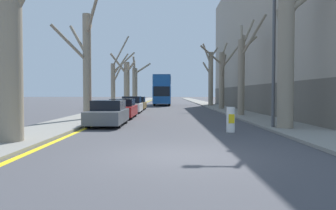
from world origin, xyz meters
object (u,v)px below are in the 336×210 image
(parked_car_1, at_px, (122,109))
(parked_car_2, at_px, (132,105))
(street_tree_left_3, at_px, (126,82))
(parked_car_0, at_px, (108,113))
(street_tree_left_1, at_px, (87,60))
(traffic_bollard, at_px, (231,120))
(street_tree_right_1, at_px, (243,69))
(street_tree_right_3, at_px, (211,77))
(parked_car_3, at_px, (138,104))
(double_decker_bus, at_px, (162,89))
(lamp_post, at_px, (272,23))
(street_tree_right_0, at_px, (288,46))
(street_tree_left_4, at_px, (135,83))
(street_tree_left_2, at_px, (115,81))
(street_tree_left_0, at_px, (9,25))
(street_tree_right_2, at_px, (222,77))

(parked_car_1, height_order, parked_car_2, parked_car_2)
(street_tree_left_3, distance_m, parked_car_0, 25.56)
(street_tree_left_1, relative_size, traffic_bollard, 6.91)
(street_tree_right_1, bearing_deg, parked_car_2, 153.52)
(street_tree_right_3, bearing_deg, parked_car_3, -133.21)
(double_decker_bus, bearing_deg, street_tree_left_3, -130.32)
(street_tree_left_3, height_order, street_tree_right_1, street_tree_right_1)
(parked_car_1, relative_size, lamp_post, 0.48)
(street_tree_right_3, xyz_separation_m, parked_car_2, (-9.13, -15.30, -3.32))
(street_tree_right_0, height_order, street_tree_right_1, street_tree_right_0)
(street_tree_left_1, bearing_deg, street_tree_left_4, 90.16)
(street_tree_left_2, distance_m, lamp_post, 19.09)
(double_decker_bus, bearing_deg, street_tree_left_0, -96.95)
(parked_car_3, bearing_deg, street_tree_left_1, -98.06)
(double_decker_bus, distance_m, traffic_bollard, 34.14)
(parked_car_1, bearing_deg, parked_car_3, 90.00)
(traffic_bollard, bearing_deg, lamp_post, 28.43)
(parked_car_1, bearing_deg, parked_car_2, 90.00)
(street_tree_right_2, height_order, parked_car_0, street_tree_right_2)
(street_tree_left_3, relative_size, street_tree_left_4, 0.90)
(street_tree_right_3, bearing_deg, lamp_post, -91.49)
(street_tree_left_1, xyz_separation_m, double_decker_bus, (4.41, 27.53, -1.50))
(parked_car_2, xyz_separation_m, traffic_bollard, (6.15, -14.77, -0.12))
(street_tree_left_3, bearing_deg, street_tree_right_1, -58.22)
(street_tree_right_2, bearing_deg, parked_car_0, -117.47)
(parked_car_0, xyz_separation_m, parked_car_1, (0.00, 5.56, -0.01))
(street_tree_left_1, distance_m, parked_car_0, 5.04)
(street_tree_left_1, relative_size, parked_car_1, 1.73)
(street_tree_right_2, height_order, street_tree_right_3, street_tree_right_3)
(street_tree_right_2, relative_size, parked_car_1, 1.62)
(street_tree_left_0, relative_size, parked_car_3, 2.14)
(street_tree_right_1, xyz_separation_m, street_tree_right_3, (0.12, 19.78, 0.40))
(double_decker_bus, relative_size, parked_car_1, 2.23)
(street_tree_right_1, bearing_deg, street_tree_right_3, 89.65)
(street_tree_left_1, distance_m, double_decker_bus, 27.92)
(lamp_post, bearing_deg, street_tree_left_1, 153.57)
(street_tree_right_3, xyz_separation_m, lamp_post, (-0.75, -28.86, 1.18))
(street_tree_right_0, bearing_deg, street_tree_left_3, 112.09)
(street_tree_left_1, relative_size, street_tree_right_0, 0.94)
(street_tree_left_0, bearing_deg, parked_car_3, 84.90)
(street_tree_right_1, relative_size, parked_car_0, 1.81)
(street_tree_right_1, xyz_separation_m, traffic_bollard, (-2.86, -10.29, -3.05))
(street_tree_left_4, height_order, double_decker_bus, street_tree_left_4)
(parked_car_2, bearing_deg, street_tree_right_1, -26.48)
(street_tree_left_0, bearing_deg, traffic_bollard, 23.48)
(street_tree_left_3, distance_m, double_decker_bus, 7.23)
(street_tree_right_0, relative_size, parked_car_3, 2.07)
(parked_car_2, bearing_deg, parked_car_3, 90.00)
(parked_car_1, height_order, lamp_post, lamp_post)
(street_tree_right_2, xyz_separation_m, traffic_bollard, (-2.94, -20.56, -2.98))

